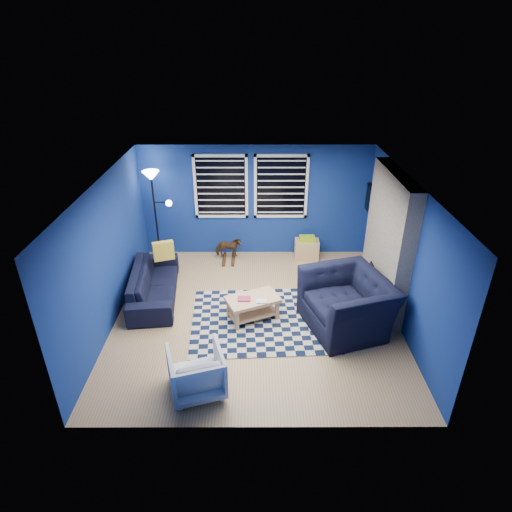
{
  "coord_description": "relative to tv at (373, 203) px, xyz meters",
  "views": [
    {
      "loc": [
        -0.01,
        -6.39,
        4.58
      ],
      "look_at": [
        0.0,
        0.3,
        1.05
      ],
      "focal_mm": 30.0,
      "sensor_mm": 36.0,
      "label": 1
    }
  ],
  "objects": [
    {
      "name": "rocking_horse",
      "position": [
        -3.05,
        0.1,
        -1.09
      ],
      "size": [
        0.28,
        0.58,
        0.48
      ],
      "primitive_type": "imported",
      "rotation": [
        0.0,
        0.0,
        1.6
      ],
      "color": "#452816",
      "rests_on": "floor"
    },
    {
      "name": "coffee_table",
      "position": [
        -2.5,
        -2.11,
        -1.09
      ],
      "size": [
        1.04,
        0.84,
        0.45
      ],
      "rotation": [
        0.0,
        0.0,
        0.41
      ],
      "color": "tan",
      "rests_on": "rug"
    },
    {
      "name": "wall_back",
      "position": [
        -2.45,
        0.5,
        -0.15
      ],
      "size": [
        5.0,
        0.0,
        5.0
      ],
      "primitive_type": "plane",
      "rotation": [
        1.57,
        0.0,
        0.0
      ],
      "color": "navy",
      "rests_on": "floor"
    },
    {
      "name": "cabinet",
      "position": [
        -1.3,
        0.2,
        -1.16
      ],
      "size": [
        0.54,
        0.37,
        0.53
      ],
      "rotation": [
        0.0,
        0.0,
        -0.04
      ],
      "color": "tan",
      "rests_on": "floor"
    },
    {
      "name": "armchair_bent",
      "position": [
        -3.29,
        -3.84,
        -1.05
      ],
      "size": [
        0.93,
        0.95,
        0.69
      ],
      "primitive_type": "imported",
      "rotation": [
        0.0,
        0.0,
        3.43
      ],
      "color": "gray",
      "rests_on": "floor"
    },
    {
      "name": "wall_right",
      "position": [
        0.05,
        -2.0,
        -0.15
      ],
      "size": [
        0.0,
        5.0,
        5.0
      ],
      "primitive_type": "plane",
      "rotation": [
        1.57,
        0.0,
        -1.57
      ],
      "color": "navy",
      "rests_on": "floor"
    },
    {
      "name": "ceiling",
      "position": [
        -2.45,
        -2.0,
        1.1
      ],
      "size": [
        5.0,
        5.0,
        0.0
      ],
      "primitive_type": "plane",
      "rotation": [
        3.14,
        0.0,
        0.0
      ],
      "color": "white",
      "rests_on": "wall_back"
    },
    {
      "name": "throw_pillow",
      "position": [
        -4.24,
        -0.98,
        -0.61
      ],
      "size": [
        0.42,
        0.25,
        0.38
      ],
      "primitive_type": "cube",
      "rotation": [
        0.0,
        0.0,
        0.34
      ],
      "color": "gold",
      "rests_on": "sofa"
    },
    {
      "name": "fireplace",
      "position": [
        -0.09,
        -1.5,
        -0.2
      ],
      "size": [
        0.65,
        2.0,
        2.5
      ],
      "color": "gray",
      "rests_on": "floor"
    },
    {
      "name": "armchair_big",
      "position": [
        -0.89,
        -2.32,
        -0.93
      ],
      "size": [
        1.77,
        1.65,
        0.94
      ],
      "primitive_type": "imported",
      "rotation": [
        0.0,
        0.0,
        -1.26
      ],
      "color": "black",
      "rests_on": "floor"
    },
    {
      "name": "window_left",
      "position": [
        -3.2,
        0.46,
        0.2
      ],
      "size": [
        1.17,
        0.06,
        1.42
      ],
      "color": "black",
      "rests_on": "wall_back"
    },
    {
      "name": "rug",
      "position": [
        -2.33,
        -2.17,
        -1.39
      ],
      "size": [
        2.6,
        2.13,
        0.02
      ],
      "primitive_type": "cube",
      "rotation": [
        0.0,
        0.0,
        0.05
      ],
      "color": "black",
      "rests_on": "floor"
    },
    {
      "name": "floor",
      "position": [
        -2.45,
        -2.0,
        -1.4
      ],
      "size": [
        5.0,
        5.0,
        0.0
      ],
      "primitive_type": "plane",
      "color": "tan",
      "rests_on": "ground"
    },
    {
      "name": "floor_lamp",
      "position": [
        -4.57,
        0.13,
        0.28
      ],
      "size": [
        0.56,
        0.34,
        2.05
      ],
      "color": "black",
      "rests_on": "floor"
    },
    {
      "name": "sofa",
      "position": [
        -4.39,
        -1.39,
        -1.1
      ],
      "size": [
        2.13,
        1.02,
        0.6
      ],
      "primitive_type": "imported",
      "rotation": [
        0.0,
        0.0,
        1.68
      ],
      "color": "black",
      "rests_on": "floor"
    },
    {
      "name": "window_right",
      "position": [
        -1.9,
        0.46,
        0.2
      ],
      "size": [
        1.17,
        0.06,
        1.42
      ],
      "color": "black",
      "rests_on": "wall_back"
    },
    {
      "name": "wall_left",
      "position": [
        -4.95,
        -2.0,
        -0.15
      ],
      "size": [
        0.0,
        5.0,
        5.0
      ],
      "primitive_type": "plane",
      "rotation": [
        1.57,
        0.0,
        1.57
      ],
      "color": "navy",
      "rests_on": "floor"
    },
    {
      "name": "tv",
      "position": [
        0.0,
        0.0,
        0.0
      ],
      "size": [
        0.07,
        1.0,
        0.58
      ],
      "color": "black",
      "rests_on": "wall_right"
    }
  ]
}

